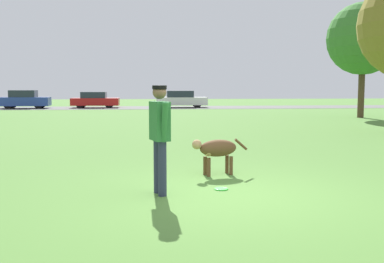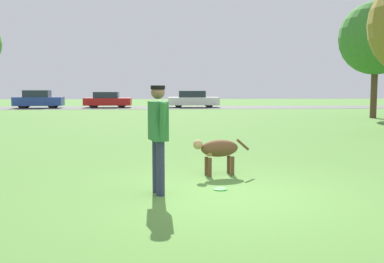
% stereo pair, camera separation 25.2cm
% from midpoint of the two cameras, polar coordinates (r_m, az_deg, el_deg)
% --- Properties ---
extents(ground_plane, '(120.00, 120.00, 0.00)m').
position_cam_midpoint_polar(ground_plane, '(6.94, 3.64, -8.10)').
color(ground_plane, '#4C7A33').
extents(far_road_strip, '(120.00, 6.00, 0.01)m').
position_cam_midpoint_polar(far_road_strip, '(37.59, -4.61, 3.05)').
color(far_road_strip, '#5B5B59').
rests_on(far_road_strip, ground_plane).
extents(person, '(0.32, 0.68, 1.68)m').
position_cam_midpoint_polar(person, '(6.87, -5.17, 0.16)').
color(person, '#2D334C').
rests_on(person, ground_plane).
extents(dog, '(1.13, 0.50, 0.69)m').
position_cam_midpoint_polar(dog, '(8.43, 2.26, -2.28)').
color(dog, brown).
rests_on(dog, ground_plane).
extents(frisbee, '(0.23, 0.23, 0.02)m').
position_cam_midpoint_polar(frisbee, '(7.33, 2.72, -7.30)').
color(frisbee, '#33D838').
rests_on(frisbee, ground_plane).
extents(tree_far_right, '(3.94, 3.94, 6.29)m').
position_cam_midpoint_polar(tree_far_right, '(26.65, 20.65, 10.95)').
color(tree_far_right, '#4C3826').
rests_on(tree_far_right, ground_plane).
extents(parked_car_blue, '(3.87, 1.82, 1.46)m').
position_cam_midpoint_polar(parked_car_blue, '(38.48, -20.66, 3.80)').
color(parked_car_blue, '#284293').
rests_on(parked_car_blue, ground_plane).
extents(parked_car_red, '(3.87, 1.87, 1.31)m').
position_cam_midpoint_polar(parked_car_red, '(38.02, -12.40, 3.92)').
color(parked_car_red, red).
rests_on(parked_car_red, ground_plane).
extents(parked_car_white, '(4.29, 1.91, 1.40)m').
position_cam_midpoint_polar(parked_car_white, '(37.74, -1.58, 4.10)').
color(parked_car_white, white).
rests_on(parked_car_white, ground_plane).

